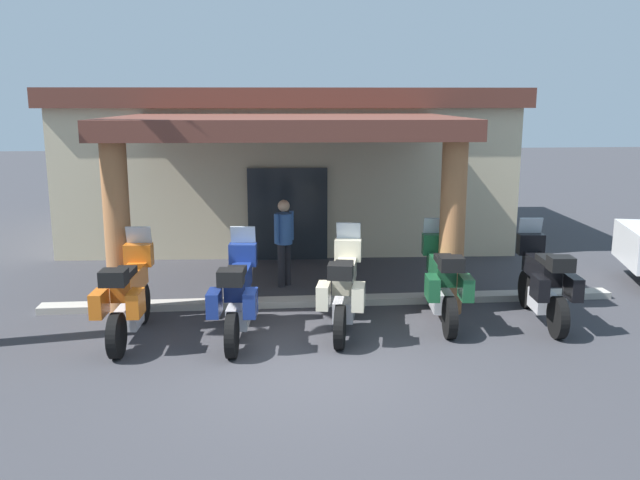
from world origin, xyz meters
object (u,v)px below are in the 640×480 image
(motorcycle_blue, at_px, (238,295))
(motorcycle_black, at_px, (544,281))
(motorcycle_cream, at_px, (344,289))
(motorcycle_orange, at_px, (128,296))
(pedestrian, at_px, (284,237))
(motel_building, at_px, (287,161))
(motorcycle_green, at_px, (442,281))

(motorcycle_blue, height_order, motorcycle_black, same)
(motorcycle_blue, bearing_deg, motorcycle_cream, -78.01)
(motorcycle_orange, distance_m, motorcycle_blue, 1.66)
(motorcycle_cream, bearing_deg, motorcycle_blue, 108.36)
(motorcycle_black, bearing_deg, motorcycle_cream, 97.66)
(motorcycle_cream, relative_size, pedestrian, 1.28)
(motel_building, bearing_deg, motorcycle_blue, -95.24)
(motorcycle_cream, xyz_separation_m, motorcycle_black, (3.31, 0.15, 0.00))
(motorcycle_blue, relative_size, motorcycle_green, 1.00)
(motorcycle_blue, xyz_separation_m, motorcycle_cream, (1.65, 0.19, 0.00))
(motorcycle_cream, relative_size, motorcycle_black, 0.99)
(motorcycle_blue, distance_m, motorcycle_green, 3.35)
(motel_building, distance_m, motorcycle_blue, 8.30)
(motorcycle_orange, distance_m, motorcycle_green, 4.98)
(motorcycle_orange, bearing_deg, pedestrian, -37.91)
(motorcycle_orange, height_order, pedestrian, pedestrian)
(pedestrian, bearing_deg, motorcycle_green, -0.94)
(motorcycle_orange, xyz_separation_m, motorcycle_blue, (1.65, -0.13, 0.00))
(motel_building, xyz_separation_m, pedestrian, (-0.31, -5.19, -1.00))
(motel_building, bearing_deg, motorcycle_black, -61.07)
(motel_building, xyz_separation_m, motorcycle_green, (2.17, -7.63, -1.29))
(motel_building, xyz_separation_m, motorcycle_cream, (0.52, -7.93, -1.29))
(motorcycle_blue, xyz_separation_m, pedestrian, (0.83, 2.93, 0.29))
(motorcycle_cream, distance_m, motorcycle_green, 1.68)
(motorcycle_green, bearing_deg, motel_building, 21.25)
(motorcycle_orange, relative_size, motorcycle_green, 1.00)
(motorcycle_orange, bearing_deg, motorcycle_black, -84.54)
(motorcycle_cream, relative_size, motorcycle_green, 0.99)
(motel_building, bearing_deg, motorcycle_orange, -106.54)
(motel_building, relative_size, motorcycle_orange, 5.12)
(motel_building, relative_size, motorcycle_blue, 5.13)
(motorcycle_orange, distance_m, pedestrian, 3.75)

